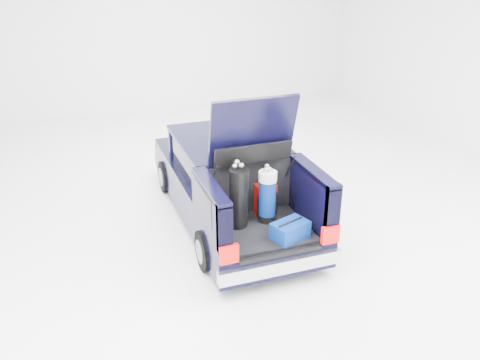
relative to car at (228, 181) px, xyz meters
name	(u,v)px	position (x,y,z in m)	size (l,w,h in m)	color
ground	(231,218)	(0.00, -0.11, -0.67)	(14.00, 14.00, 0.00)	white
car	(228,181)	(0.00, 0.00, 0.00)	(1.87, 4.65, 2.47)	black
red_suitcase	(265,200)	(0.20, -1.19, 0.17)	(0.32, 0.20, 0.52)	#640603
black_golf_bag	(238,198)	(-0.31, -1.41, 0.39)	(0.34, 0.37, 1.02)	black
blue_golf_bag	(267,196)	(0.15, -1.39, 0.33)	(0.32, 0.32, 0.90)	black
blue_duffel	(290,230)	(0.27, -1.96, 0.05)	(0.59, 0.48, 0.27)	navy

